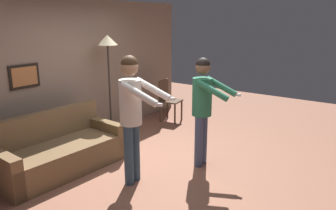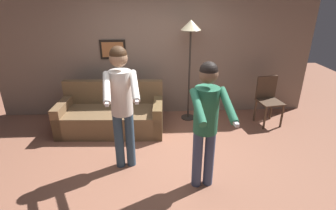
% 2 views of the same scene
% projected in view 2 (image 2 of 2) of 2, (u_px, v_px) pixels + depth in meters
% --- Properties ---
extents(ground_plane, '(12.00, 12.00, 0.00)m').
position_uv_depth(ground_plane, '(158.00, 166.00, 3.95)').
color(ground_plane, '#935D48').
extents(back_wall_assembly, '(6.40, 0.09, 2.60)m').
position_uv_depth(back_wall_assembly, '(155.00, 52.00, 5.26)').
color(back_wall_assembly, gray).
rests_on(back_wall_assembly, ground_plane).
extents(couch, '(1.94, 0.95, 0.87)m').
position_uv_depth(couch, '(112.00, 116.00, 4.91)').
color(couch, brown).
rests_on(couch, ground_plane).
extents(torchiere_lamp, '(0.37, 0.37, 1.96)m').
position_uv_depth(torchiere_lamp, '(191.00, 36.00, 4.80)').
color(torchiere_lamp, '#332D28').
rests_on(torchiere_lamp, ground_plane).
extents(person_standing_left, '(0.50, 0.74, 1.79)m').
position_uv_depth(person_standing_left, '(121.00, 98.00, 3.52)').
color(person_standing_left, '#334C63').
rests_on(person_standing_left, ground_plane).
extents(person_standing_right, '(0.47, 0.68, 1.70)m').
position_uv_depth(person_standing_right, '(206.00, 116.00, 3.16)').
color(person_standing_right, '#424E6E').
rests_on(person_standing_right, ground_plane).
extents(dining_chair_distant, '(0.48, 0.48, 0.93)m').
position_uv_depth(dining_chair_distant, '(268.00, 97.00, 5.09)').
color(dining_chair_distant, '#4C3828').
rests_on(dining_chair_distant, ground_plane).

